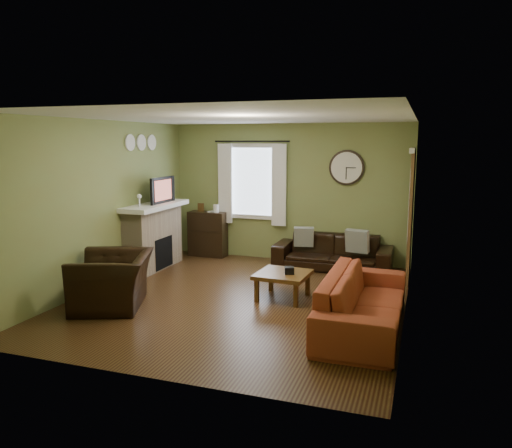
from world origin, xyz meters
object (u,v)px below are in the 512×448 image
(sofa_red, at_px, (364,301))
(coffee_table, at_px, (283,285))
(bookshelf, at_px, (208,234))
(armchair, at_px, (113,281))
(sofa_brown, at_px, (333,252))

(sofa_red, xyz_separation_m, coffee_table, (-1.25, 0.78, -0.14))
(coffee_table, bearing_deg, bookshelf, 135.05)
(sofa_red, xyz_separation_m, armchair, (-3.39, -0.31, 0.03))
(sofa_red, distance_m, armchair, 3.40)
(armchair, bearing_deg, sofa_red, 73.54)
(armchair, bearing_deg, sofa_brown, 118.89)
(coffee_table, bearing_deg, sofa_brown, 79.23)
(sofa_brown, bearing_deg, bookshelf, 175.32)
(sofa_brown, height_order, armchair, armchair)
(bookshelf, relative_size, armchair, 0.78)
(bookshelf, xyz_separation_m, sofa_brown, (2.55, -0.21, -0.14))
(sofa_red, bearing_deg, armchair, 95.30)
(sofa_brown, relative_size, coffee_table, 2.85)
(sofa_brown, distance_m, armchair, 3.96)
(bookshelf, xyz_separation_m, armchair, (0.04, -3.27, -0.08))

